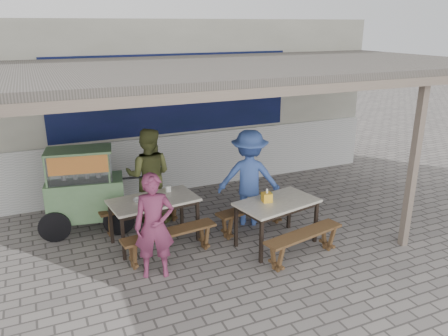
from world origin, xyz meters
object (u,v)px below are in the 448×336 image
object	(u,v)px
patron_right_table	(249,178)
condiment_bowl	(139,200)
bench_left_wall	(142,210)
donation_box	(266,196)
patron_wall_side	(149,175)
tissue_box	(267,197)
vendor_cart	(84,187)
bench_right_wall	(252,212)
table_right	(277,206)
bench_right_street	(304,240)
table_left	(154,204)
patron_street_side	(154,226)
condiment_jar	(168,189)
bench_left_street	(170,238)

from	to	relation	value
patron_right_table	condiment_bowl	size ratio (longest dim) A/B	8.78
bench_left_wall	donation_box	bearing A→B (deg)	-43.81
patron_wall_side	tissue_box	size ratio (longest dim) A/B	11.73
vendor_cart	patron_right_table	size ratio (longest dim) A/B	1.10
bench_right_wall	tissue_box	bearing A→B (deg)	-105.68
bench_right_wall	donation_box	bearing A→B (deg)	-99.85
vendor_cart	donation_box	distance (m)	3.07
table_right	bench_right_street	distance (m)	0.70
vendor_cart	patron_right_table	distance (m)	2.82
patron_wall_side	patron_right_table	world-z (taller)	patron_right_table
bench_left_wall	table_right	size ratio (longest dim) A/B	1.07
patron_wall_side	patron_right_table	size ratio (longest dim) A/B	1.00
table_left	table_right	xyz separation A→B (m)	(1.77, -0.87, -0.00)
patron_street_side	donation_box	xyz separation A→B (m)	(1.91, 0.26, 0.04)
condiment_jar	donation_box	bearing A→B (deg)	-35.14
patron_wall_side	patron_street_side	bearing A→B (deg)	101.13
bench_left_wall	bench_right_wall	xyz separation A→B (m)	(1.71, -0.88, -0.00)
patron_right_table	bench_left_wall	bearing A→B (deg)	10.71
condiment_jar	bench_right_wall	bearing A→B (deg)	-20.81
bench_right_street	tissue_box	distance (m)	0.86
condiment_bowl	bench_left_wall	bearing A→B (deg)	75.56
table_left	patron_street_side	size ratio (longest dim) A/B	0.95
bench_right_wall	patron_wall_side	bearing A→B (deg)	130.83
vendor_cart	condiment_bowl	world-z (taller)	vendor_cart
bench_right_wall	patron_street_side	distance (m)	2.06
bench_right_street	donation_box	size ratio (longest dim) A/B	8.91
condiment_bowl	condiment_jar	bearing A→B (deg)	24.35
vendor_cart	patron_street_side	size ratio (longest dim) A/B	1.23
vendor_cart	tissue_box	world-z (taller)	vendor_cart
table_right	donation_box	distance (m)	0.23
patron_street_side	patron_wall_side	bearing A→B (deg)	93.23
bench_left_wall	table_right	bearing A→B (deg)	-45.27
table_right	bench_right_wall	bearing A→B (deg)	90.00
tissue_box	condiment_jar	xyz separation A→B (m)	(-1.29, 1.05, -0.02)
table_left	bench_left_wall	world-z (taller)	table_left
tissue_box	condiment_jar	size ratio (longest dim) A/B	1.44
table_left	tissue_box	distance (m)	1.81
patron_wall_side	condiment_jar	world-z (taller)	patron_wall_side
tissue_box	condiment_jar	world-z (taller)	tissue_box
patron_wall_side	bench_left_street	bearing A→B (deg)	110.11
table_right	bench_right_street	bearing A→B (deg)	-90.00
condiment_jar	condiment_bowl	size ratio (longest dim) A/B	0.52
condiment_jar	vendor_cart	bearing A→B (deg)	152.08
table_right	condiment_bowl	size ratio (longest dim) A/B	7.17
bench_right_street	condiment_bowl	distance (m)	2.60
table_right	table_left	bearing A→B (deg)	142.29
bench_right_street	tissue_box	size ratio (longest dim) A/B	9.63
vendor_cart	bench_left_wall	bearing A→B (deg)	-9.29
patron_street_side	patron_wall_side	size ratio (longest dim) A/B	0.89
donation_box	vendor_cart	bearing A→B (deg)	148.23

